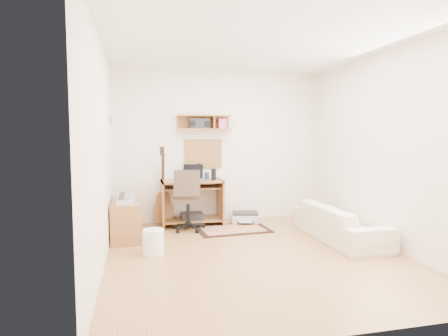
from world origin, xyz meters
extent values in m
cube|color=#B37F4A|center=(0.00, 0.00, -0.01)|extent=(3.60, 4.00, 0.01)
cube|color=white|center=(0.00, 0.00, 2.60)|extent=(3.60, 4.00, 0.01)
cube|color=white|center=(0.00, 2.00, 1.30)|extent=(3.60, 0.01, 2.60)
cube|color=white|center=(-1.80, 0.00, 1.30)|extent=(0.01, 4.00, 2.60)
cube|color=white|center=(1.80, 0.00, 1.30)|extent=(0.01, 4.00, 2.60)
cube|color=#9A6536|center=(-0.30, 1.88, 1.70)|extent=(0.90, 0.25, 0.26)
cube|color=tan|center=(-0.30, 1.98, 1.17)|extent=(0.64, 0.03, 0.49)
cube|color=#4C8CBF|center=(-1.79, 1.50, 1.72)|extent=(0.02, 0.20, 0.15)
cylinder|color=black|center=(-0.18, 1.68, 0.84)|extent=(0.08, 0.08, 0.19)
cylinder|color=#303C91|center=(-0.27, 1.83, 0.81)|extent=(0.08, 0.08, 0.11)
cube|color=black|center=(-0.39, 1.87, 1.68)|extent=(0.33, 0.15, 0.17)
cube|color=#D1B88C|center=(0.04, 1.26, 0.01)|extent=(1.17, 0.83, 0.01)
cube|color=#9A6536|center=(-1.58, 1.12, 0.28)|extent=(0.40, 0.90, 0.55)
cube|color=#B2B5BA|center=(-1.58, 1.12, 0.58)|extent=(0.23, 0.75, 0.07)
cylinder|color=white|center=(-1.24, 0.28, 0.16)|extent=(0.29, 0.29, 0.31)
cube|color=#A5A8AA|center=(0.37, 1.69, 0.08)|extent=(0.51, 0.44, 0.17)
imported|color=beige|center=(1.38, 0.36, 0.33)|extent=(0.50, 1.70, 0.66)
camera|label=1|loc=(-1.41, -4.40, 1.49)|focal=30.20mm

